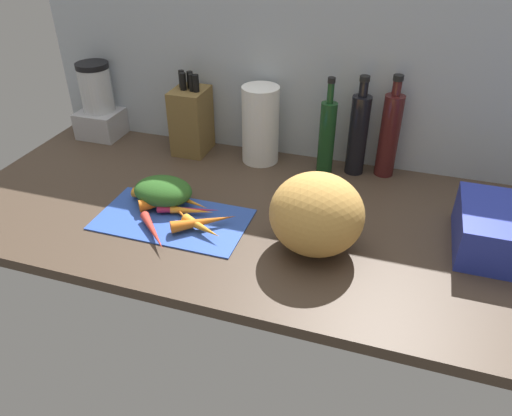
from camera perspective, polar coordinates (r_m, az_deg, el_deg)
ground_plane at (r=138.84cm, az=-0.29°, el=-0.65°), size 170.00×80.00×3.00cm
wall_back at (r=159.21cm, az=4.17°, el=16.35°), size 170.00×3.00×60.00cm
cutting_board at (r=135.21cm, az=-9.74°, el=-1.25°), size 41.17×22.81×0.80cm
carrot_0 at (r=129.26cm, az=-6.13°, el=-1.61°), size 16.16×12.78×3.27cm
carrot_1 at (r=136.62cm, az=-9.29°, el=-0.08°), size 13.32×11.28×2.10cm
carrot_2 at (r=135.04cm, az=-7.47°, el=-0.34°), size 12.17×4.34×2.09cm
carrot_3 at (r=135.61cm, az=-7.90°, el=-0.20°), size 17.16×6.87×2.18cm
carrot_4 at (r=128.43cm, az=-11.93°, el=-2.69°), size 13.41×13.74×2.45cm
carrot_5 at (r=138.80cm, az=-11.14°, el=0.64°), size 11.43×10.03×3.56cm
carrot_6 at (r=141.85cm, az=-11.39°, el=1.20°), size 16.55×3.86×2.83cm
carrot_7 at (r=127.45cm, az=-6.37°, el=-2.27°), size 12.69×7.46×2.97cm
carrot_8 at (r=139.87cm, az=-8.55°, el=1.07°), size 17.65×7.62×3.00cm
carrot_greens_pile at (r=140.50cm, az=-10.82°, el=1.99°), size 17.02×13.10×7.20cm
winter_squash at (r=118.35cm, az=7.10°, el=-0.73°), size 23.13×21.78×20.45cm
knife_block at (r=167.26cm, az=-7.57°, el=10.20°), size 10.91×13.26×27.35cm
blender_appliance at (r=186.78cm, az=-17.89°, el=11.40°), size 14.78×14.78×26.57cm
paper_towel_roll at (r=158.82cm, az=0.52°, el=9.70°), size 11.93×11.93×25.19cm
bottle_0 at (r=153.44cm, az=8.29°, el=8.34°), size 5.03×5.03×30.66cm
bottle_1 at (r=154.27cm, az=11.86°, el=8.55°), size 5.91×5.91×31.25cm
bottle_2 at (r=155.12cm, az=15.34°, el=8.34°), size 6.01×6.01×31.93cm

